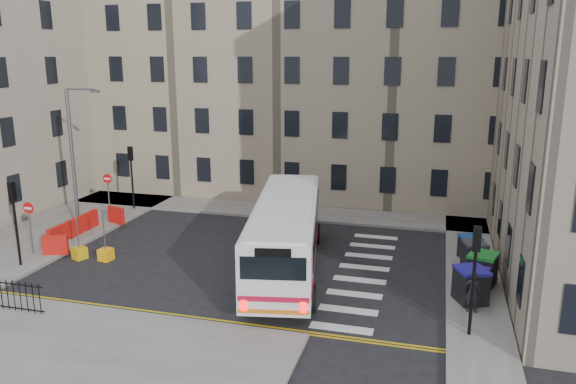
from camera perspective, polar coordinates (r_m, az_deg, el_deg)
The scene contains 22 objects.
ground at distance 27.97m, azimuth -0.56°, elevation -7.17°, with size 120.00×120.00×0.00m, color black.
pavement_north at distance 37.53m, azimuth -5.80°, elevation -1.59°, with size 36.00×3.20×0.15m, color slate.
pavement_east at distance 30.83m, azimuth 17.98°, elevation -5.70°, with size 2.40×26.00×0.15m, color slate.
pavement_west at distance 35.04m, azimuth -22.73°, elevation -3.76°, with size 6.00×22.00×0.15m, color slate.
pavement_sw at distance 22.97m, azimuth -25.59°, elevation -13.33°, with size 20.00×6.00×0.15m, color slate.
terrace_north at distance 43.02m, azimuth -4.00°, elevation 11.97°, with size 38.30×10.80×17.20m.
traffic_light_east at distance 20.93m, azimuth 18.45°, elevation -6.94°, with size 0.28×0.22×4.10m.
traffic_light_nw at distance 37.64m, azimuth -15.63°, elevation 2.38°, with size 0.28×0.22×4.10m.
traffic_light_sw at distance 29.38m, azimuth -26.05°, elevation -1.71°, with size 0.28×0.22×4.10m.
streetlamp at distance 34.25m, azimuth -21.06°, elevation 3.36°, with size 0.50×0.22×8.14m.
no_entry_north at distance 36.41m, azimuth -17.82°, elevation 0.57°, with size 0.60×0.08×3.00m.
no_entry_south at distance 30.99m, azimuth -24.80°, elevation -2.34°, with size 0.60×0.08×3.00m.
roadworks_barriers at distance 33.23m, azimuth -20.39°, elevation -3.44°, with size 1.66×6.26×1.00m.
bus at distance 26.42m, azimuth -0.20°, elevation -4.06°, with size 5.06×12.46×3.31m.
wheelie_bin_a at distance 24.38m, azimuth 18.08°, elevation -8.96°, with size 1.57×1.65×1.43m.
wheelie_bin_b at distance 25.76m, azimuth 18.97°, elevation -8.16°, with size 1.19×1.27×1.13m.
wheelie_bin_c at distance 26.22m, azimuth 19.14°, elevation -7.40°, with size 1.47×1.58×1.44m.
wheelie_bin_d at distance 28.16m, azimuth 18.40°, elevation -6.06°, with size 1.28×1.38×1.26m.
wheelie_bin_e at distance 29.30m, azimuth 17.99°, elevation -5.36°, with size 1.25×1.32×1.16m.
pedestrian at distance 23.45m, azimuth 18.24°, elevation -9.61°, with size 0.61×0.40×1.67m, color black.
bollard_yellow at distance 29.60m, azimuth -18.01°, elevation -6.06°, with size 0.60×0.60×0.60m, color #FFA60E.
bollard_chevron at distance 30.23m, azimuth -20.42°, elevation -5.84°, with size 0.60×0.60×0.60m, color gold.
Camera 1 is at (7.14, -25.10, 10.07)m, focal length 35.00 mm.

